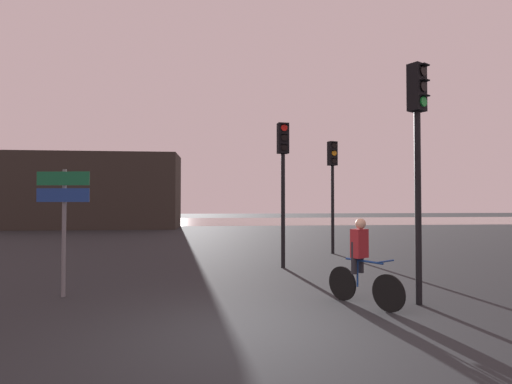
# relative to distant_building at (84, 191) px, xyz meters

# --- Properties ---
(ground_plane) EXTENTS (120.00, 120.00, 0.00)m
(ground_plane) POSITION_rel_distant_building_xyz_m (10.28, -24.29, -2.71)
(ground_plane) COLOR black
(water_strip) EXTENTS (80.00, 16.00, 0.01)m
(water_strip) POSITION_rel_distant_building_xyz_m (10.28, 10.00, -2.71)
(water_strip) COLOR gray
(water_strip) RESTS_ON ground
(distant_building) EXTENTS (13.53, 4.00, 5.42)m
(distant_building) POSITION_rel_distant_building_xyz_m (0.00, 0.00, 0.00)
(distant_building) COLOR #2D2823
(distant_building) RESTS_ON ground
(traffic_light_far_right) EXTENTS (0.37, 0.39, 4.20)m
(traffic_light_far_right) POSITION_rel_distant_building_xyz_m (14.02, -15.46, 0.22)
(traffic_light_far_right) COLOR black
(traffic_light_far_right) RESTS_ON ground
(traffic_light_center) EXTENTS (0.35, 0.36, 4.26)m
(traffic_light_center) POSITION_rel_distant_building_xyz_m (11.66, -18.46, 0.26)
(traffic_light_center) COLOR black
(traffic_light_center) RESTS_ON ground
(traffic_light_near_right) EXTENTS (0.40, 0.42, 4.56)m
(traffic_light_near_right) POSITION_rel_distant_building_xyz_m (13.54, -22.83, 0.45)
(traffic_light_near_right) COLOR black
(traffic_light_near_right) RESTS_ON ground
(direction_sign_post) EXTENTS (1.09, 0.20, 2.60)m
(direction_sign_post) POSITION_rel_distant_building_xyz_m (6.62, -21.60, -0.92)
(direction_sign_post) COLOR slate
(direction_sign_post) RESTS_ON ground
(cyclist) EXTENTS (0.93, 1.48, 1.62)m
(cyclist) POSITION_rel_distant_building_xyz_m (12.44, -22.77, -1.89)
(cyclist) COLOR black
(cyclist) RESTS_ON ground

